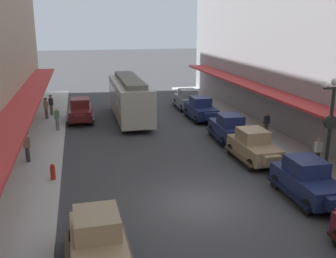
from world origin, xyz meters
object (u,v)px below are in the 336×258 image
(pedestrian_4, at_px, (46,108))
(pedestrian_5, at_px, (57,119))
(parked_car_2, at_px, (254,145))
(lamp_post_with_clock, at_px, (330,128))
(parked_car_6, at_px, (307,179))
(fire_hydrant, at_px, (53,172))
(pedestrian_3, at_px, (318,152))
(pedestrian_1, at_px, (266,124))
(streetcar, at_px, (130,97))
(pedestrian_0, at_px, (51,105))
(parked_car_1, at_px, (98,242))
(parked_car_5, at_px, (201,108))
(pedestrian_2, at_px, (27,147))
(parked_car_3, at_px, (80,110))
(parked_car_4, at_px, (229,127))
(parked_car_7, at_px, (187,99))

(pedestrian_4, distance_m, pedestrian_5, 3.90)
(parked_car_2, relative_size, lamp_post_with_clock, 0.83)
(parked_car_6, height_order, lamp_post_with_clock, lamp_post_with_clock)
(fire_hydrant, height_order, pedestrian_3, pedestrian_3)
(parked_car_2, xyz_separation_m, pedestrian_1, (2.86, 4.12, 0.05))
(streetcar, height_order, pedestrian_0, streetcar)
(parked_car_1, distance_m, parked_car_5, 20.55)
(parked_car_1, distance_m, pedestrian_5, 17.24)
(parked_car_6, xyz_separation_m, pedestrian_4, (-12.39, 17.78, 0.07))
(parked_car_6, bearing_deg, pedestrian_1, 74.05)
(pedestrian_2, relative_size, pedestrian_3, 1.02)
(parked_car_5, distance_m, lamp_post_with_clock, 14.55)
(parked_car_3, relative_size, pedestrian_0, 2.58)
(parked_car_3, xyz_separation_m, pedestrian_1, (12.34, -7.61, 0.05))
(pedestrian_1, xyz_separation_m, pedestrian_3, (-0.07, -6.09, 0.00))
(parked_car_4, xyz_separation_m, pedestrian_3, (2.64, -6.11, 0.05))
(parked_car_3, relative_size, lamp_post_with_clock, 0.83)
(parked_car_1, relative_size, pedestrian_2, 2.57)
(fire_hydrant, bearing_deg, parked_car_4, 23.02)
(pedestrian_2, bearing_deg, pedestrian_3, -15.81)
(parked_car_2, xyz_separation_m, parked_car_7, (0.12, 14.40, 0.00))
(parked_car_6, xyz_separation_m, pedestrian_0, (-12.07, 19.07, 0.07))
(parked_car_4, height_order, pedestrian_0, parked_car_4)
(parked_car_7, relative_size, pedestrian_0, 2.58)
(streetcar, bearing_deg, pedestrian_5, -156.46)
(pedestrian_2, bearing_deg, lamp_post_with_clock, -24.67)
(lamp_post_with_clock, bearing_deg, pedestrian_4, 129.51)
(parked_car_1, distance_m, pedestrian_1, 17.24)
(lamp_post_with_clock, bearing_deg, fire_hydrant, 164.29)
(parked_car_1, distance_m, parked_car_2, 12.33)
(lamp_post_with_clock, distance_m, pedestrian_3, 3.16)
(parked_car_7, relative_size, pedestrian_4, 2.58)
(parked_car_5, relative_size, fire_hydrant, 5.21)
(streetcar, bearing_deg, lamp_post_with_clock, -64.95)
(streetcar, xyz_separation_m, pedestrian_3, (8.32, -13.35, -0.91))
(parked_car_6, distance_m, pedestrian_1, 9.58)
(parked_car_4, relative_size, pedestrian_1, 2.63)
(parked_car_4, bearing_deg, parked_car_6, -89.53)
(fire_hydrant, xyz_separation_m, pedestrian_1, (13.86, 4.72, 0.43))
(pedestrian_5, bearing_deg, pedestrian_3, -37.97)
(parked_car_6, bearing_deg, parked_car_7, 90.31)
(fire_hydrant, bearing_deg, parked_car_3, 82.95)
(parked_car_6, bearing_deg, parked_car_5, 90.48)
(parked_car_5, bearing_deg, parked_car_6, -89.52)
(parked_car_1, height_order, pedestrian_4, parked_car_1)
(parked_car_5, bearing_deg, streetcar, 167.47)
(lamp_post_with_clock, height_order, pedestrian_2, lamp_post_with_clock)
(parked_car_3, relative_size, pedestrian_3, 2.62)
(parked_car_4, relative_size, fire_hydrant, 5.27)
(pedestrian_0, bearing_deg, lamp_post_with_clock, -53.18)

